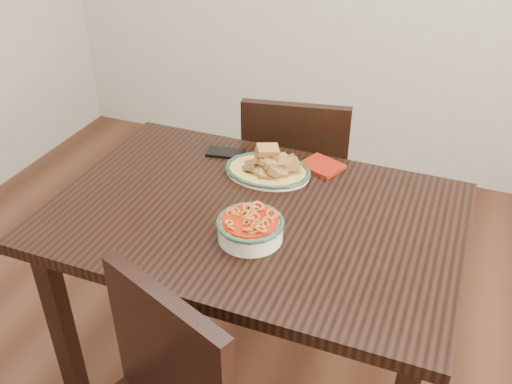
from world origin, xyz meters
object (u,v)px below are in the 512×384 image
at_px(noodle_bowl, 250,226).
at_px(smartphone, 225,153).
at_px(fish_plate, 268,163).
at_px(chair_far, 296,178).
at_px(dining_table, 254,234).

xyz_separation_m(noodle_bowl, smartphone, (-0.28, 0.43, -0.04)).
relative_size(fish_plate, noodle_bowl, 1.48).
bearing_deg(chair_far, smartphone, 50.61).
xyz_separation_m(dining_table, fish_plate, (-0.04, 0.23, 0.13)).
bearing_deg(dining_table, noodle_bowl, -72.13).
bearing_deg(fish_plate, noodle_bowl, -77.17).
xyz_separation_m(dining_table, smartphone, (-0.24, 0.30, 0.10)).
distance_m(dining_table, chair_far, 0.65).
xyz_separation_m(fish_plate, smartphone, (-0.20, 0.07, -0.04)).
relative_size(noodle_bowl, smartphone, 1.52).
bearing_deg(fish_plate, dining_table, -80.14).
relative_size(dining_table, noodle_bowl, 6.39).
xyz_separation_m(dining_table, noodle_bowl, (0.04, -0.13, 0.13)).
relative_size(dining_table, chair_far, 1.45).
distance_m(dining_table, noodle_bowl, 0.19).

